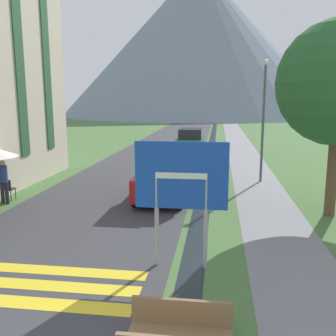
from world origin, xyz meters
TOP-DOWN VIEW (x-y plane):
  - ground_plane at (0.00, 20.00)m, footprint 160.00×160.00m
  - road at (-2.50, 30.00)m, footprint 6.40×60.00m
  - footpath at (3.60, 30.00)m, footprint 2.20×60.00m
  - drainage_channel at (1.20, 30.00)m, footprint 0.60×60.00m
  - crosswalk_marking at (-2.50, 3.51)m, footprint 5.44×1.84m
  - mountain_distant at (-3.31, 87.67)m, footprint 63.12×63.12m
  - road_sign at (0.92, 4.84)m, footprint 2.14×0.11m
  - parked_car_near at (-0.40, 10.71)m, footprint 1.85×3.87m
  - parked_car_far at (-0.21, 23.38)m, footprint 1.98×3.85m
  - cafe_chair_far_left at (-6.35, 9.74)m, footprint 0.40×0.40m
  - person_standing_terrace at (-6.23, 9.32)m, footprint 0.32×0.32m
  - streetlamp at (3.82, 14.62)m, footprint 0.28×0.28m

SIDE VIEW (x-z plane):
  - ground_plane at x=0.00m, z-range 0.00..0.00m
  - drainage_channel at x=1.20m, z-range 0.00..0.00m
  - road at x=-2.50m, z-range 0.00..0.01m
  - footpath at x=3.60m, z-range 0.00..0.01m
  - crosswalk_marking at x=-2.50m, z-range 0.00..0.01m
  - cafe_chair_far_left at x=-6.35m, z-range 0.09..0.94m
  - parked_car_near at x=-0.40m, z-range 0.00..1.82m
  - parked_car_far at x=-0.21m, z-range 0.00..1.82m
  - person_standing_terrace at x=-6.23m, z-range 0.13..1.81m
  - road_sign at x=0.92m, z-range 0.49..3.49m
  - streetlamp at x=3.82m, z-range 0.49..6.20m
  - mountain_distant at x=-3.31m, z-range 0.00..33.98m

